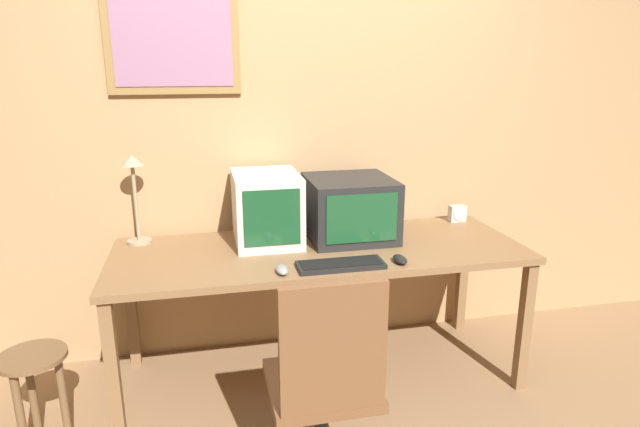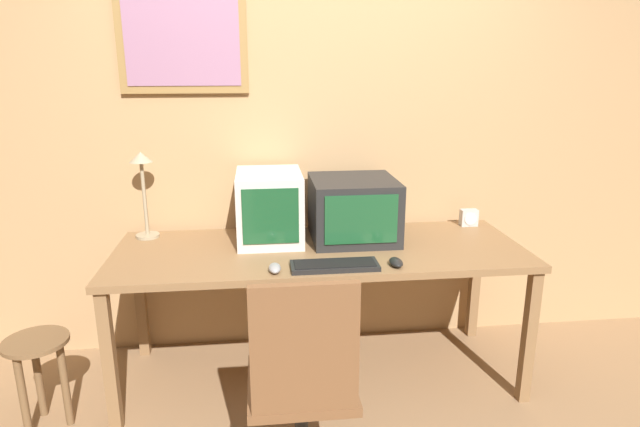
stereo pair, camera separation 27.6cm
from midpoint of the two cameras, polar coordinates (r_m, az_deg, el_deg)
name	(u,v)px [view 2 (the right image)]	position (r m, az deg, el deg)	size (l,w,h in m)	color
wall_back	(309,133)	(3.14, 1.39, 8.60)	(8.00, 0.08, 2.60)	tan
desk	(320,260)	(2.84, 2.79, -5.00)	(2.14, 0.80, 0.76)	olive
monitor_left	(270,207)	(2.89, -2.70, 0.71)	(0.35, 0.45, 0.38)	beige
monitor_right	(353,209)	(2.94, 6.25, 0.46)	(0.46, 0.47, 0.33)	black
keyboard_main	(335,265)	(2.55, 4.69, -5.59)	(0.42, 0.15, 0.03)	black
mouse_near_keyboard	(396,262)	(2.61, 11.14, -5.18)	(0.06, 0.11, 0.03)	black
mouse_far_corner	(275,268)	(2.50, -1.69, -5.90)	(0.06, 0.11, 0.04)	gray
desk_clock	(469,218)	(3.34, 17.90, -0.46)	(0.10, 0.06, 0.10)	#B7B2AD
desk_lamp	(143,179)	(3.02, -15.94, 3.53)	(0.13, 0.13, 0.48)	tan
office_chair	(302,401)	(2.21, 1.89, -19.44)	(0.44, 0.44, 0.97)	black
side_stool	(39,364)	(2.85, -25.34, -14.35)	(0.29, 0.29, 0.46)	brown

